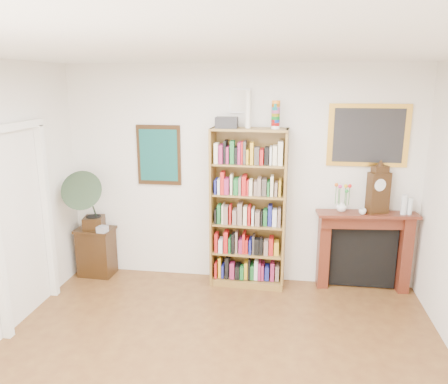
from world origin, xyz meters
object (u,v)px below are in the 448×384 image
object	(u,v)px
cd_stack	(102,229)
gramophone	(87,197)
fireplace	(364,244)
bottle_right	(410,206)
side_cabinet	(97,252)
bookshelf	(249,200)
bottle_left	(404,205)
flower_vase	(342,206)
mantel_clock	(378,191)
teacup	(362,212)

from	to	relation	value
cd_stack	gramophone	bearing A→B (deg)	178.15
fireplace	bottle_right	world-z (taller)	bottle_right
side_cabinet	bottle_right	bearing A→B (deg)	3.37
bookshelf	gramophone	xyz separation A→B (m)	(-2.08, -0.13, -0.01)
bookshelf	gramophone	distance (m)	2.09
bookshelf	bottle_left	bearing A→B (deg)	3.77
bookshelf	cd_stack	xyz separation A→B (m)	(-1.90, -0.13, -0.43)
gramophone	bottle_right	bearing A→B (deg)	-7.94
flower_vase	mantel_clock	bearing A→B (deg)	0.10
gramophone	teacup	size ratio (longest dim) A/B	9.48
side_cabinet	bottle_left	bearing A→B (deg)	3.27
fireplace	bookshelf	bearing A→B (deg)	178.32
mantel_clock	bottle_left	size ratio (longest dim) A/B	2.42
fireplace	teacup	size ratio (longest dim) A/B	14.07
side_cabinet	bottle_left	world-z (taller)	bottle_left
mantel_clock	teacup	world-z (taller)	mantel_clock
fireplace	flower_vase	xyz separation A→B (m)	(-0.31, -0.05, 0.50)
fireplace	bottle_right	bearing A→B (deg)	-11.85
side_cabinet	cd_stack	size ratio (longest dim) A/B	5.52
cd_stack	bottle_right	world-z (taller)	bottle_right
flower_vase	bottle_left	xyz separation A→B (m)	(0.72, -0.01, 0.05)
side_cabinet	flower_vase	distance (m)	3.30
fireplace	cd_stack	world-z (taller)	fireplace
fireplace	bottle_right	distance (m)	0.72
bookshelf	fireplace	world-z (taller)	bookshelf
side_cabinet	mantel_clock	xyz separation A→B (m)	(3.62, 0.06, 0.97)
bookshelf	cd_stack	world-z (taller)	bookshelf
side_cabinet	teacup	bearing A→B (deg)	2.14
side_cabinet	flower_vase	xyz separation A→B (m)	(3.21, 0.06, 0.76)
side_cabinet	flower_vase	world-z (taller)	flower_vase
bottle_left	bottle_right	size ratio (longest dim) A/B	1.20
cd_stack	mantel_clock	xyz separation A→B (m)	(3.46, 0.18, 0.60)
fireplace	gramophone	xyz separation A→B (m)	(-3.53, -0.22, 0.54)
cd_stack	flower_vase	size ratio (longest dim) A/B	0.89
gramophone	mantel_clock	size ratio (longest dim) A/B	1.43
side_cabinet	bottle_left	size ratio (longest dim) A/B	2.76
fireplace	mantel_clock	world-z (taller)	mantel_clock
teacup	bottle_left	xyz separation A→B (m)	(0.49, 0.07, 0.09)
fireplace	bottle_left	distance (m)	0.69
bookshelf	mantel_clock	bearing A→B (deg)	4.51
fireplace	cd_stack	size ratio (longest dim) A/B	10.30
gramophone	mantel_clock	bearing A→B (deg)	-7.59
side_cabinet	teacup	distance (m)	3.52
side_cabinet	flower_vase	size ratio (longest dim) A/B	4.92
gramophone	bottle_left	bearing A→B (deg)	-8.01
flower_vase	bottle_left	bearing A→B (deg)	-1.09
flower_vase	bottle_left	world-z (taller)	bottle_left
flower_vase	bottle_right	bearing A→B (deg)	-0.44
gramophone	flower_vase	distance (m)	3.23
bookshelf	teacup	world-z (taller)	bookshelf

